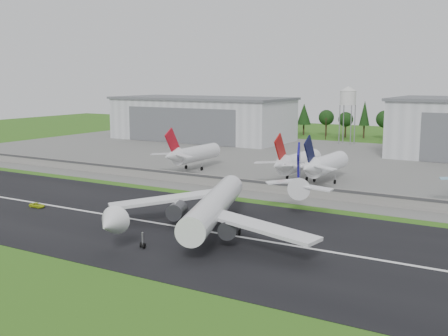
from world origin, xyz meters
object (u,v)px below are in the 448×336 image
Objects in this scene: main_airliner at (213,212)px; parked_jet_navy at (323,165)px; ground_vehicle at (37,205)px; parked_jet_red_b at (295,162)px; parked_jet_red_a at (191,154)px.

main_airliner is 1.83× the size of parked_jet_navy.
parked_jet_red_b is at bearing -30.81° from ground_vehicle.
main_airliner is 84.35m from parked_jet_red_a.
parked_jet_red_b is 1.00× the size of parked_jet_navy.
main_airliner is 67.77m from parked_jet_red_b.
parked_jet_red_b reaches higher than parked_jet_navy.
ground_vehicle is (-52.35, -3.11, -4.18)m from main_airliner.
main_airliner is at bearing -89.60° from parked_jet_navy.
parked_jet_navy is at bearing 0.02° from parked_jet_red_a.
main_airliner is 1.83× the size of parked_jet_red_b.
parked_jet_red_a is 41.14m from parked_jet_red_b.
main_airliner is 67.00m from parked_jet_navy.
parked_jet_red_a is (-51.28, 66.97, 1.26)m from main_airliner.
parked_jet_red_b is 9.67m from parked_jet_navy.
parked_jet_red_b is (41.14, 0.03, 0.18)m from parked_jet_red_a.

